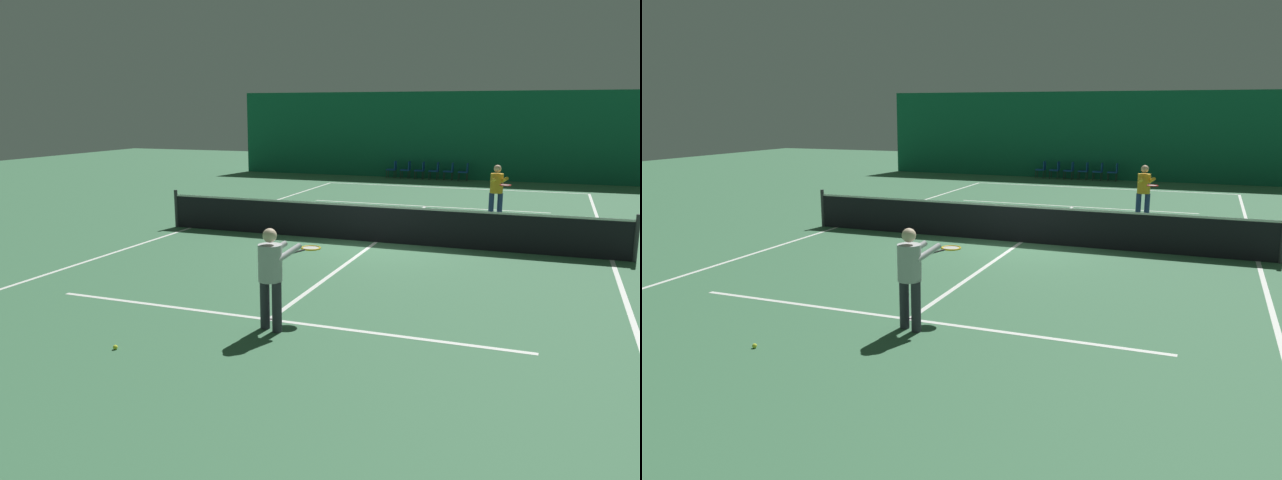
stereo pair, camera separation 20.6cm
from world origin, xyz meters
TOP-DOWN VIEW (x-y plane):
  - ground_plane at (0.00, 0.00)m, footprint 60.00×60.00m
  - backdrop_curtain at (0.00, 15.41)m, footprint 23.00×0.12m
  - court_line_baseline_far at (0.00, 11.90)m, footprint 11.00×0.10m
  - court_line_service_far at (0.00, 6.40)m, footprint 8.25×0.10m
  - court_line_service_near at (0.00, -6.40)m, footprint 8.25×0.10m
  - court_line_sideline_left at (-5.50, 0.00)m, footprint 0.10×23.80m
  - court_line_sideline_right at (5.50, 0.00)m, footprint 0.10×23.80m
  - court_line_centre at (0.00, 0.00)m, footprint 0.10×12.80m
  - tennis_net at (0.00, 0.00)m, footprint 12.00×0.10m
  - player_near at (0.24, -6.78)m, footprint 0.74×1.36m
  - player_far at (2.53, 4.47)m, footprint 0.78×1.40m
  - courtside_chair_0 at (-3.32, 14.86)m, footprint 0.44×0.44m
  - courtside_chair_1 at (-2.62, 14.86)m, footprint 0.44×0.44m
  - courtside_chair_2 at (-1.92, 14.86)m, footprint 0.44×0.44m
  - courtside_chair_3 at (-1.23, 14.86)m, footprint 0.44×0.44m
  - courtside_chair_4 at (-0.53, 14.86)m, footprint 0.44×0.44m
  - courtside_chair_5 at (0.16, 14.86)m, footprint 0.44×0.44m
  - tennis_ball at (-1.50, -8.33)m, footprint 0.07×0.07m

SIDE VIEW (x-z plane):
  - ground_plane at x=0.00m, z-range 0.00..0.00m
  - court_line_baseline_far at x=0.00m, z-range 0.00..0.00m
  - court_line_service_far at x=0.00m, z-range 0.00..0.00m
  - court_line_service_near at x=0.00m, z-range 0.00..0.00m
  - court_line_sideline_left at x=-5.50m, z-range 0.00..0.00m
  - court_line_sideline_right at x=5.50m, z-range 0.00..0.00m
  - court_line_centre at x=0.00m, z-range 0.00..0.00m
  - tennis_ball at x=-1.50m, z-range 0.00..0.07m
  - courtside_chair_0 at x=-3.32m, z-range 0.07..0.91m
  - courtside_chair_1 at x=-2.62m, z-range 0.07..0.91m
  - courtside_chair_2 at x=-1.92m, z-range 0.07..0.91m
  - courtside_chair_3 at x=-1.23m, z-range 0.07..0.91m
  - courtside_chair_4 at x=-0.53m, z-range 0.07..0.91m
  - courtside_chair_5 at x=0.16m, z-range 0.07..0.91m
  - tennis_net at x=0.00m, z-range -0.02..1.05m
  - player_near at x=0.24m, z-range 0.13..1.73m
  - player_far at x=2.53m, z-range 0.14..1.82m
  - backdrop_curtain at x=0.00m, z-range 0.00..4.16m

